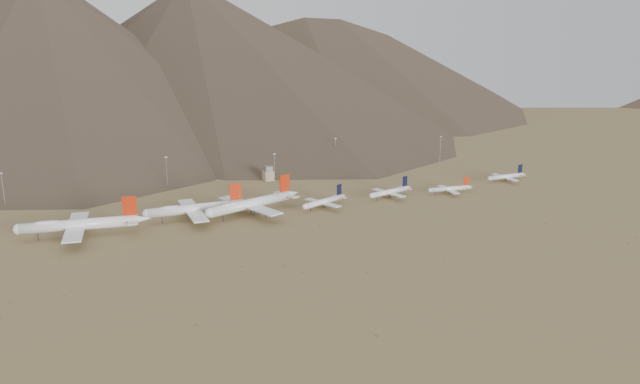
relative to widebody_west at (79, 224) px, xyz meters
name	(u,v)px	position (x,y,z in m)	size (l,w,h in m)	color
ground	(290,225)	(124.68, -30.41, -8.10)	(3000.00, 3000.00, 0.00)	#9B8650
mountain_ridge	(105,14)	(124.68, 869.59, 141.90)	(4400.00, 1000.00, 300.00)	brown
widebody_west	(79,224)	(0.00, 0.00, 0.00)	(78.58, 61.25, 23.48)	white
widebody_centre	(195,209)	(72.45, 6.60, -0.58)	(73.45, 56.39, 21.80)	white
widebody_east	(251,203)	(109.60, 1.27, -0.10)	(75.34, 59.89, 23.18)	white
narrowbody_a	(324,201)	(161.84, -4.10, -3.43)	(41.40, 31.03, 14.38)	white
narrowbody_b	(390,192)	(218.35, -0.08, -3.50)	(42.17, 31.04, 14.15)	white
narrowbody_c	(450,189)	(265.63, -9.83, -4.04)	(37.74, 27.41, 12.50)	white
narrowbody_d	(506,176)	(332.13, 3.54, -3.87)	(39.44, 28.12, 13.01)	white
control_tower	(268,174)	(154.68, 89.59, -2.78)	(8.00, 8.00, 12.00)	tan
mast_far_west	(3,189)	(-42.41, 89.55, 6.11)	(2.00, 0.60, 25.70)	gray
mast_west	(167,171)	(72.91, 97.66, 6.11)	(2.00, 0.60, 25.70)	gray
mast_centre	(274,167)	(154.52, 74.43, 6.11)	(2.00, 0.60, 25.70)	gray
mast_east	(335,150)	(231.02, 118.47, 6.11)	(2.00, 0.60, 25.70)	gray
mast_far_east	(440,148)	(324.53, 86.30, 6.11)	(2.00, 0.60, 25.70)	gray
desert_scrub	(321,263)	(113.96, -101.58, -7.80)	(417.53, 150.91, 0.82)	olive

